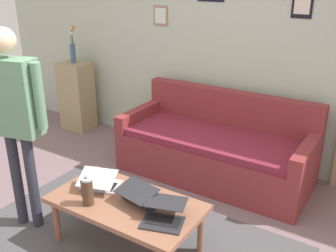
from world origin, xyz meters
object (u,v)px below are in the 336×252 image
object	(u,v)px
laptop_left	(164,215)
flower_vase	(73,47)
coffee_table	(126,206)
laptop_right	(142,196)
side_shelf	(77,96)
couch	(216,149)
laptop_center	(100,183)
person_standing	(13,107)
french_press	(88,191)

from	to	relation	value
laptop_left	flower_vase	bearing A→B (deg)	-34.01
laptop_left	coffee_table	bearing A→B (deg)	-7.57
coffee_table	laptop_right	xyz separation A→B (m)	(-0.10, -0.08, 0.09)
laptop_right	side_shelf	world-z (taller)	side_shelf
couch	side_shelf	size ratio (longest dim) A/B	2.15
laptop_center	person_standing	distance (m)	0.91
flower_vase	couch	bearing A→B (deg)	174.64
laptop_left	side_shelf	bearing A→B (deg)	-33.97
coffee_table	laptop_right	bearing A→B (deg)	-143.28
laptop_right	laptop_left	bearing A→B (deg)	156.04
french_press	person_standing	bearing A→B (deg)	3.39
couch	flower_vase	world-z (taller)	flower_vase
laptop_left	side_shelf	distance (m)	3.10
laptop_left	french_press	world-z (taller)	french_press
coffee_table	laptop_center	xyz separation A→B (m)	(0.31, -0.05, 0.09)
laptop_center	side_shelf	size ratio (longest dim) A/B	0.40
french_press	laptop_right	bearing A→B (deg)	-141.27
french_press	flower_vase	distance (m)	2.77
couch	laptop_center	world-z (taller)	couch
side_shelf	flower_vase	bearing A→B (deg)	-165.25
laptop_right	flower_vase	world-z (taller)	flower_vase
coffee_table	side_shelf	xyz separation A→B (m)	(2.19, -1.68, 0.09)
side_shelf	laptop_center	bearing A→B (deg)	139.05
side_shelf	couch	bearing A→B (deg)	174.67
french_press	person_standing	distance (m)	0.89
couch	person_standing	size ratio (longest dim) A/B	1.18
coffee_table	side_shelf	size ratio (longest dim) A/B	1.27
laptop_center	laptop_left	bearing A→B (deg)	171.48
flower_vase	laptop_right	bearing A→B (deg)	144.87
couch	laptop_center	bearing A→B (deg)	75.04
flower_vase	person_standing	size ratio (longest dim) A/B	0.29
couch	flower_vase	distance (m)	2.41
side_shelf	person_standing	distance (m)	2.37
laptop_right	person_standing	xyz separation A→B (m)	(1.01, 0.30, 0.63)
laptop_left	person_standing	world-z (taller)	person_standing
person_standing	laptop_right	bearing A→B (deg)	-163.74
side_shelf	flower_vase	distance (m)	0.68
french_press	person_standing	xyz separation A→B (m)	(0.70, 0.04, 0.56)
coffee_table	laptop_right	world-z (taller)	laptop_right
coffee_table	couch	bearing A→B (deg)	-92.72
couch	person_standing	bearing A→B (deg)	59.81
laptop_left	french_press	xyz separation A→B (m)	(0.60, 0.13, 0.07)
laptop_center	french_press	bearing A→B (deg)	111.71
french_press	side_shelf	world-z (taller)	side_shelf
coffee_table	side_shelf	distance (m)	2.76
laptop_center	french_press	world-z (taller)	french_press
coffee_table	side_shelf	world-z (taller)	side_shelf
side_shelf	person_standing	size ratio (longest dim) A/B	0.55
laptop_center	flower_vase	distance (m)	2.57
laptop_right	side_shelf	size ratio (longest dim) A/B	0.38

